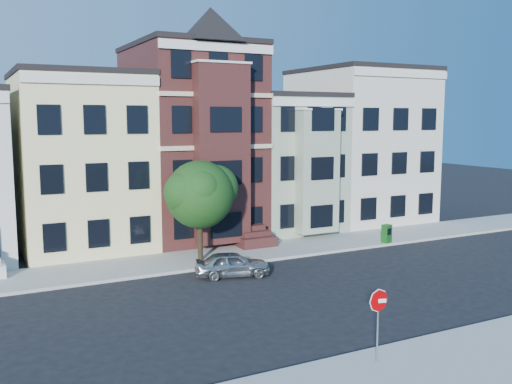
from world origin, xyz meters
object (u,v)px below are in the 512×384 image
street_tree (200,199)px  newspaper_box (387,234)px  parked_car (233,264)px  stop_sign (378,322)px

street_tree → newspaper_box: 12.04m
parked_car → stop_sign: (-0.35, -11.30, 0.87)m
parked_car → stop_sign: stop_sign is taller
street_tree → stop_sign: bearing=-89.8°
parked_car → newspaper_box: 11.44m
street_tree → newspaper_box: (11.67, -1.16, -2.74)m
street_tree → stop_sign: 14.61m
street_tree → parked_car: 4.27m
newspaper_box → street_tree: bearing=161.6°
street_tree → stop_sign: street_tree is taller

